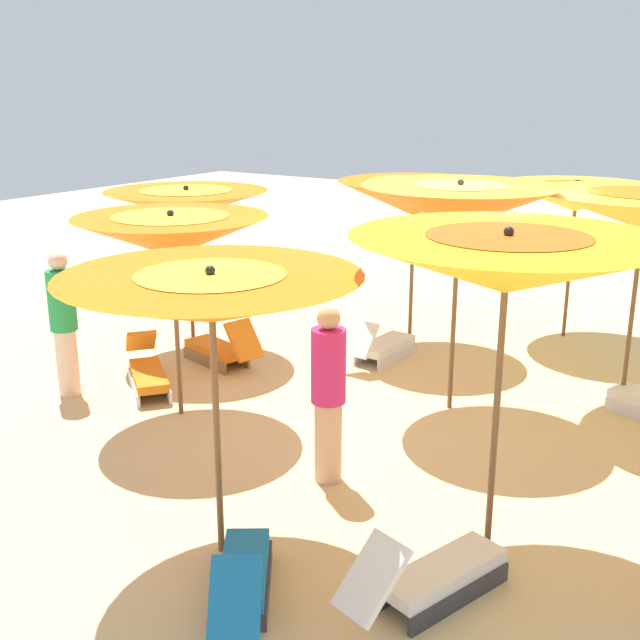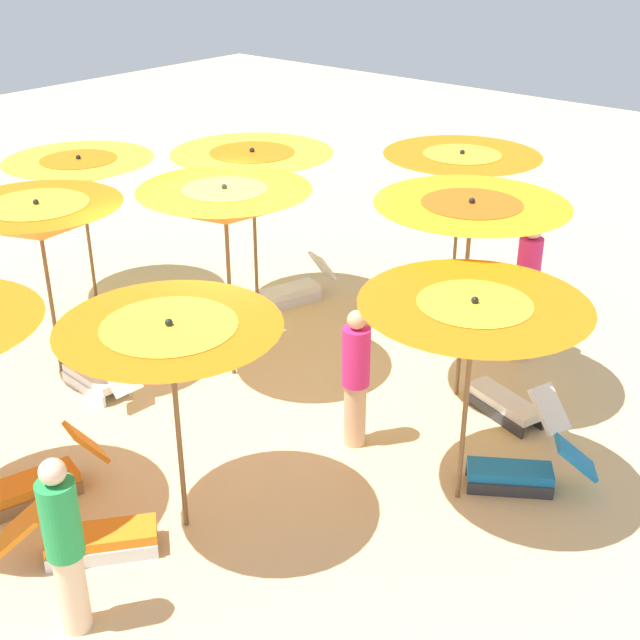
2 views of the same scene
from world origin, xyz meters
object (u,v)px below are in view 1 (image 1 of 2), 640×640
Objects in this scene: lounger_1 at (147,371)px; lounger_4 at (432,575)px; beach_umbrella_6 at (576,197)px; lounger_3 at (242,576)px; beach_umbrella_1 at (172,235)px; beach_umbrella_0 at (187,203)px; beach_umbrella_2 at (211,298)px; beachgoer_1 at (328,392)px; lounger_2 at (381,345)px; beach_umbrella_3 at (414,197)px; beach_umbrella_4 at (460,206)px; lounger_0 at (221,349)px; beach_umbrella_5 at (507,264)px; beachgoer_0 at (64,322)px.

lounger_1 is 0.93× the size of lounger_4.
beach_umbrella_6 is 1.77× the size of lounger_3.
beach_umbrella_6 is 7.30m from lounger_3.
beach_umbrella_1 is 5.58m from beach_umbrella_6.
beach_umbrella_0 is at bearing 128.25° from beach_umbrella_1.
beach_umbrella_2 is 1.78m from beachgoer_1.
beach_umbrella_2 reaches higher than lounger_2.
beach_umbrella_3 reaches higher than beachgoer_1.
beach_umbrella_0 is at bearing -179.27° from beach_umbrella_4.
beach_umbrella_6 is at bearing 84.90° from beach_umbrella_4.
beach_umbrella_0 reaches higher than lounger_1.
beach_umbrella_4 reaches higher than lounger_0.
lounger_4 reaches higher than lounger_2.
beach_umbrella_5 is 5.21m from lounger_0.
lounger_4 is at bearing -68.05° from beach_umbrella_4.
beach_umbrella_1 is 2.68m from beach_umbrella_2.
beach_umbrella_3 is at bearing 98.05° from lounger_1.
beach_umbrella_1 is 0.97× the size of beach_umbrella_3.
lounger_1 is 4.21m from lounger_3.
beach_umbrella_2 is at bearing -147.67° from beach_umbrella_5.
beach_umbrella_5 is 1.13× the size of beach_umbrella_6.
lounger_3 is (1.57, -5.59, -1.77)m from beach_umbrella_3.
lounger_1 is (-0.21, -1.06, -0.02)m from lounger_0.
beach_umbrella_3 is 5.83m from lounger_4.
beach_umbrella_3 is 3.99m from lounger_1.
beach_umbrella_0 is 1.88m from lounger_0.
beach_umbrella_1 is 1.80m from beachgoer_0.
beach_umbrella_6 is (3.93, 3.26, -0.01)m from beach_umbrella_0.
beachgoer_0 is (-4.04, -5.21, -1.07)m from beach_umbrella_6.
beach_umbrella_5 reaches higher than beach_umbrella_6.
lounger_4 is at bearing -22.05° from beach_umbrella_1.
beachgoer_0 is (-3.75, -1.99, -1.33)m from beach_umbrella_4.
beach_umbrella_5 is (1.38, -2.40, 0.02)m from beach_umbrella_4.
beach_umbrella_4 is 1.76× the size of lounger_4.
lounger_1 is (-1.81, -3.08, -1.78)m from beach_umbrella_3.
beach_umbrella_3 reaches higher than beach_umbrella_2.
lounger_2 is (1.81, 2.28, 0.01)m from lounger_1.
beachgoer_0 is (-2.40, -3.71, -1.12)m from beach_umbrella_3.
beach_umbrella_4 is at bearing 61.79° from lounger_1.
beach_umbrella_5 is 1.93× the size of lounger_0.
beach_umbrella_2 is at bearing -95.07° from beach_umbrella_6.
beach_umbrella_2 is 1.88m from lounger_3.
lounger_2 is 5.03m from lounger_3.
beach_umbrella_5 reaches higher than beach_umbrella_1.
lounger_0 is 1.04× the size of lounger_2.
beachgoer_1 is at bearing -96.15° from beach_umbrella_4.
beachgoer_1 is (2.72, -1.80, 0.62)m from lounger_0.
lounger_3 is (2.55, -2.16, -1.72)m from beach_umbrella_1.
lounger_2 is 1.00× the size of lounger_3.
beach_umbrella_4 is 3.56m from lounger_0.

